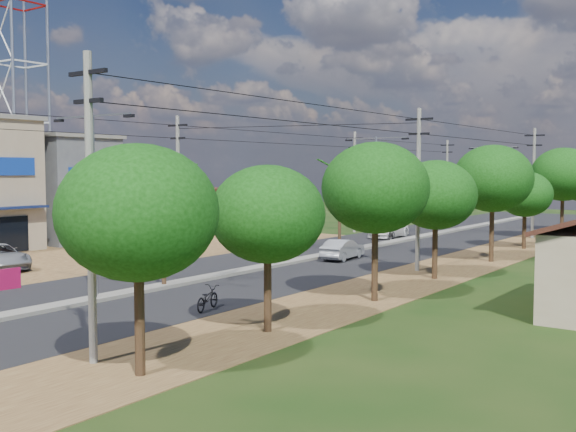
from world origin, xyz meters
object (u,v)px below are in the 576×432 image
roadside_sign (8,280)px  car_silver_mid (343,250)px  car_parked_dark (146,250)px  moto_rider_east (207,299)px  car_white_far (389,230)px

roadside_sign → car_silver_mid: bearing=72.9°
car_parked_dark → moto_rider_east: bearing=-140.6°
car_parked_dark → roadside_sign: size_ratio=3.46×
roadside_sign → car_white_far: bearing=88.6°
car_silver_mid → roadside_sign: bearing=62.1°
car_silver_mid → moto_rider_east: 16.52m
car_silver_mid → car_white_far: car_white_far is taller
car_white_far → moto_rider_east: size_ratio=2.60×
moto_rider_east → roadside_sign: 10.90m
car_silver_mid → moto_rider_east: size_ratio=2.14×
moto_rider_east → car_white_far: bearing=-93.5°
car_white_far → moto_rider_east: 30.87m
car_parked_dark → roadside_sign: bearing=173.6°
car_white_far → car_parked_dark: (-5.34, -21.63, 0.04)m
car_silver_mid → roadside_sign: 19.60m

